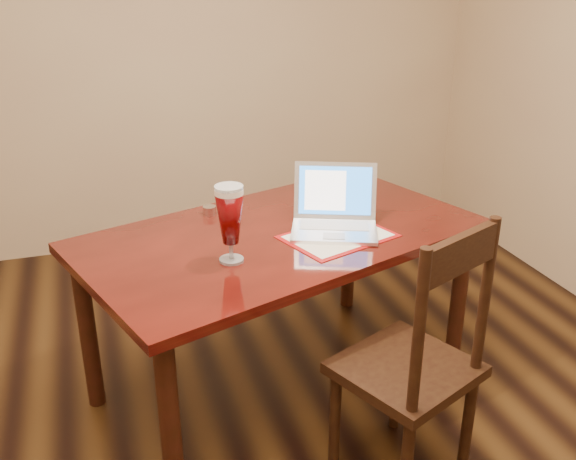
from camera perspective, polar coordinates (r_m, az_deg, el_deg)
name	(u,v)px	position (r m, az deg, el deg)	size (l,w,h in m)	color
room_shell	(242,3)	(1.85, -4.10, 19.49)	(4.51, 5.01, 2.71)	tan
dining_table	(281,250)	(2.78, -0.61, -1.77)	(1.90, 1.44, 1.10)	#4D0F0A
dining_chair	(415,365)	(2.43, 11.19, -11.72)	(0.59, 0.58, 1.08)	black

